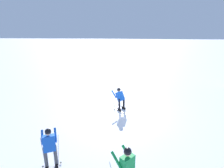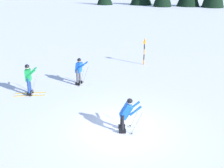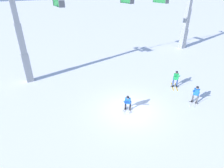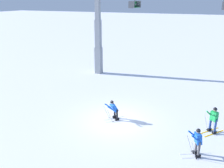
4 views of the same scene
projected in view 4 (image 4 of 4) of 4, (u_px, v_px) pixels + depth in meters
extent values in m
plane|color=white|center=(116.00, 120.00, 16.30)|extent=(260.00, 260.00, 0.00)
cube|color=white|center=(117.00, 120.00, 16.28)|extent=(1.14, 1.25, 0.01)
cube|color=black|center=(117.00, 119.00, 16.25)|extent=(0.27, 0.28, 0.16)
cylinder|color=black|center=(117.00, 114.00, 16.11)|extent=(0.13, 0.13, 0.65)
cube|color=white|center=(115.00, 118.00, 16.61)|extent=(1.14, 1.25, 0.01)
cube|color=black|center=(115.00, 117.00, 16.58)|extent=(0.27, 0.28, 0.16)
cylinder|color=black|center=(115.00, 112.00, 16.44)|extent=(0.13, 0.13, 0.65)
cube|color=blue|center=(114.00, 108.00, 16.08)|extent=(0.66, 0.67, 0.65)
sphere|color=beige|center=(112.00, 103.00, 15.89)|extent=(0.22, 0.22, 0.22)
sphere|color=black|center=(112.00, 102.00, 15.88)|extent=(0.23, 0.23, 0.23)
cylinder|color=blue|center=(111.00, 108.00, 15.70)|extent=(0.39, 0.42, 0.43)
cylinder|color=gray|center=(110.00, 117.00, 15.85)|extent=(0.24, 0.44, 1.12)
cylinder|color=black|center=(113.00, 122.00, 16.01)|extent=(0.07, 0.07, 0.01)
cylinder|color=blue|center=(108.00, 106.00, 16.10)|extent=(0.39, 0.42, 0.43)
cylinder|color=gray|center=(107.00, 113.00, 16.32)|extent=(0.41, 0.28, 1.12)
cylinder|color=black|center=(109.00, 118.00, 16.56)|extent=(0.07, 0.07, 0.01)
cube|color=gray|center=(99.00, 60.00, 26.26)|extent=(0.68, 0.68, 2.90)
cube|color=gray|center=(98.00, 34.00, 25.29)|extent=(0.57, 0.57, 2.90)
cube|color=gray|center=(98.00, 5.00, 24.31)|extent=(0.46, 0.46, 2.90)
cube|color=#1E6633|center=(135.00, 7.00, 22.87)|extent=(0.45, 2.04, 0.06)
cube|color=#1E6633|center=(133.00, 4.00, 22.85)|extent=(0.06, 2.04, 0.55)
cylinder|color=#4C4F54|center=(138.00, 4.00, 22.66)|extent=(0.04, 1.94, 0.04)
cube|color=#4C4F54|center=(138.00, 4.00, 23.67)|extent=(0.57, 0.05, 0.63)
cube|color=#4C4F54|center=(131.00, 5.00, 21.90)|extent=(0.57, 0.05, 0.63)
cube|color=#1E6633|center=(223.00, 6.00, 19.89)|extent=(0.06, 1.99, 0.55)
cube|color=yellow|center=(214.00, 134.00, 14.67)|extent=(1.12, 1.34, 0.01)
cube|color=black|center=(214.00, 132.00, 14.64)|extent=(0.26, 0.29, 0.16)
cylinder|color=navy|center=(215.00, 125.00, 14.47)|extent=(0.13, 0.13, 0.82)
cube|color=yellow|center=(209.00, 131.00, 14.98)|extent=(1.12, 1.34, 0.01)
cube|color=black|center=(209.00, 130.00, 14.95)|extent=(0.26, 0.29, 0.16)
cylinder|color=navy|center=(210.00, 123.00, 14.79)|extent=(0.13, 0.13, 0.82)
cube|color=green|center=(214.00, 116.00, 14.45)|extent=(0.49, 0.47, 0.61)
sphere|color=beige|center=(215.00, 110.00, 14.30)|extent=(0.22, 0.22, 0.22)
sphere|color=black|center=(215.00, 109.00, 14.29)|extent=(0.24, 0.24, 0.24)
cylinder|color=green|center=(215.00, 116.00, 14.11)|extent=(0.38, 0.44, 0.43)
cylinder|color=gray|center=(214.00, 127.00, 14.30)|extent=(0.18, 0.37, 1.16)
cylinder|color=black|center=(215.00, 134.00, 14.51)|extent=(0.07, 0.07, 0.01)
cylinder|color=green|center=(209.00, 113.00, 14.50)|extent=(0.38, 0.44, 0.43)
cylinder|color=gray|center=(206.00, 123.00, 14.76)|extent=(0.33, 0.25, 1.16)
cylinder|color=black|center=(207.00, 129.00, 15.04)|extent=(0.07, 0.07, 0.01)
cube|color=white|center=(198.00, 157.00, 12.46)|extent=(1.59, 0.88, 0.01)
cube|color=black|center=(198.00, 156.00, 12.43)|extent=(0.30, 0.23, 0.16)
cylinder|color=#4C4C51|center=(199.00, 148.00, 12.27)|extent=(0.13, 0.13, 0.78)
cube|color=white|center=(195.00, 153.00, 12.78)|extent=(1.59, 0.88, 0.01)
cube|color=black|center=(195.00, 152.00, 12.75)|extent=(0.30, 0.23, 0.16)
cylinder|color=#4C4C51|center=(196.00, 145.00, 12.59)|extent=(0.13, 0.13, 0.78)
cube|color=blue|center=(198.00, 138.00, 12.26)|extent=(0.49, 0.53, 0.61)
sphere|color=tan|center=(198.00, 131.00, 12.12)|extent=(0.21, 0.21, 0.21)
sphere|color=black|center=(198.00, 131.00, 12.10)|extent=(0.23, 0.23, 0.23)
cylinder|color=blue|center=(196.00, 139.00, 11.98)|extent=(0.46, 0.29, 0.42)
cylinder|color=gray|center=(194.00, 150.00, 12.16)|extent=(0.31, 0.28, 1.10)
cylinder|color=black|center=(196.00, 159.00, 12.29)|extent=(0.07, 0.07, 0.01)
cylinder|color=blue|center=(192.00, 134.00, 12.41)|extent=(0.46, 0.29, 0.42)
cylinder|color=gray|center=(190.00, 144.00, 12.68)|extent=(0.39, 0.11, 1.10)
cylinder|color=black|center=(192.00, 151.00, 12.90)|extent=(0.07, 0.07, 0.01)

